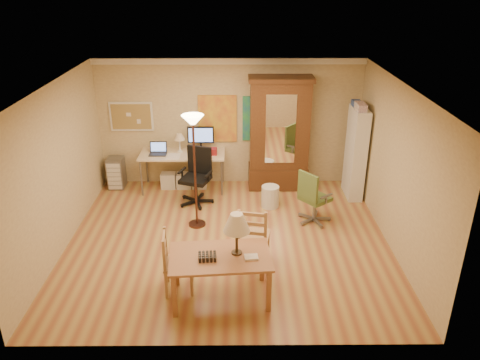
{
  "coord_description": "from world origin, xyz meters",
  "views": [
    {
      "loc": [
        0.15,
        -6.99,
        4.29
      ],
      "look_at": [
        0.21,
        0.3,
        1.01
      ],
      "focal_mm": 35.0,
      "sensor_mm": 36.0,
      "label": 1
    }
  ],
  "objects_px": {
    "dining_table": "(226,247)",
    "office_chair_green": "(313,208)",
    "bookshelf": "(356,153)",
    "office_chair_black": "(197,189)",
    "armoire": "(279,141)",
    "computer_desk": "(185,167)"
  },
  "relations": [
    {
      "from": "dining_table",
      "to": "bookshelf",
      "type": "bearing_deg",
      "value": 52.56
    },
    {
      "from": "office_chair_black",
      "to": "office_chair_green",
      "type": "bearing_deg",
      "value": -20.12
    },
    {
      "from": "office_chair_black",
      "to": "bookshelf",
      "type": "distance_m",
      "value": 3.28
    },
    {
      "from": "dining_table",
      "to": "office_chair_green",
      "type": "height_order",
      "value": "dining_table"
    },
    {
      "from": "computer_desk",
      "to": "armoire",
      "type": "distance_m",
      "value": 2.06
    },
    {
      "from": "computer_desk",
      "to": "bookshelf",
      "type": "relative_size",
      "value": 0.95
    },
    {
      "from": "office_chair_black",
      "to": "armoire",
      "type": "height_order",
      "value": "armoire"
    },
    {
      "from": "office_chair_black",
      "to": "bookshelf",
      "type": "height_order",
      "value": "bookshelf"
    },
    {
      "from": "office_chair_black",
      "to": "computer_desk",
      "type": "bearing_deg",
      "value": 113.27
    },
    {
      "from": "bookshelf",
      "to": "office_chair_green",
      "type": "bearing_deg",
      "value": -130.7
    },
    {
      "from": "computer_desk",
      "to": "bookshelf",
      "type": "bearing_deg",
      "value": -5.89
    },
    {
      "from": "dining_table",
      "to": "bookshelf",
      "type": "height_order",
      "value": "bookshelf"
    },
    {
      "from": "office_chair_black",
      "to": "armoire",
      "type": "distance_m",
      "value": 2.0
    },
    {
      "from": "office_chair_green",
      "to": "armoire",
      "type": "bearing_deg",
      "value": 108.37
    },
    {
      "from": "dining_table",
      "to": "office_chair_green",
      "type": "xyz_separation_m",
      "value": [
        1.56,
        2.17,
        -0.56
      ]
    },
    {
      "from": "dining_table",
      "to": "computer_desk",
      "type": "relative_size",
      "value": 0.83
    },
    {
      "from": "office_chair_green",
      "to": "office_chair_black",
      "type": "bearing_deg",
      "value": 159.88
    },
    {
      "from": "computer_desk",
      "to": "office_chair_black",
      "type": "bearing_deg",
      "value": -66.73
    },
    {
      "from": "computer_desk",
      "to": "armoire",
      "type": "xyz_separation_m",
      "value": [
        1.99,
        0.08,
        0.55
      ]
    },
    {
      "from": "office_chair_green",
      "to": "armoire",
      "type": "height_order",
      "value": "armoire"
    },
    {
      "from": "dining_table",
      "to": "armoire",
      "type": "relative_size",
      "value": 0.61
    },
    {
      "from": "dining_table",
      "to": "bookshelf",
      "type": "distance_m",
      "value": 4.19
    }
  ]
}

